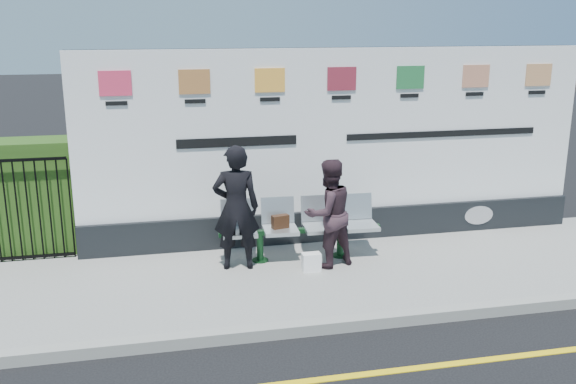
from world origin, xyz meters
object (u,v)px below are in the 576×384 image
at_px(woman_left, 236,208).
at_px(woman_right, 328,213).
at_px(billboard, 338,159).
at_px(bench, 300,243).

bearing_deg(woman_left, woman_right, 178.17).
bearing_deg(billboard, bench, -135.35).
height_order(woman_left, woman_right, woman_left).
height_order(bench, woman_right, woman_right).
bearing_deg(woman_right, bench, -64.83).
distance_m(billboard, bench, 1.53).
relative_size(billboard, woman_right, 5.15).
bearing_deg(billboard, woman_left, -151.92).
height_order(bench, woman_left, woman_left).
bearing_deg(bench, woman_left, -168.19).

